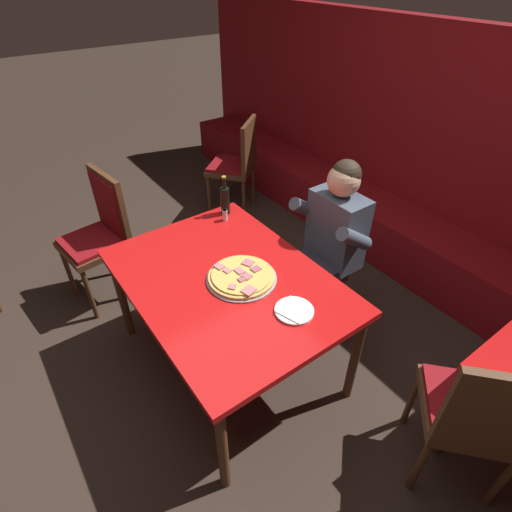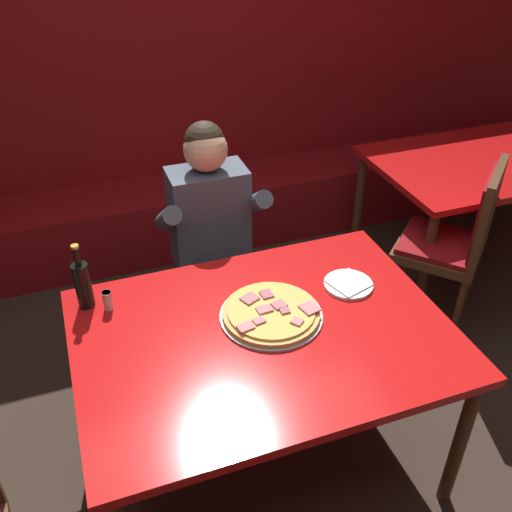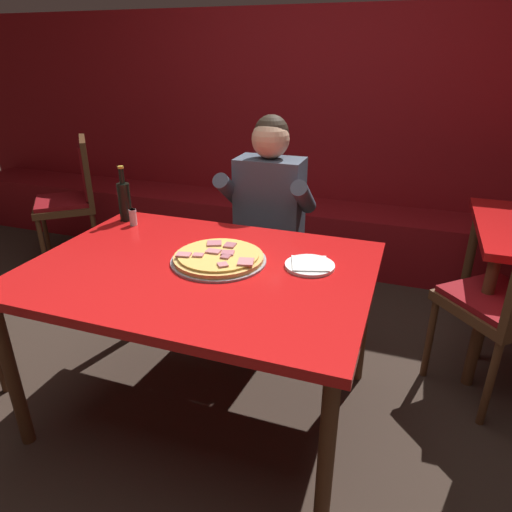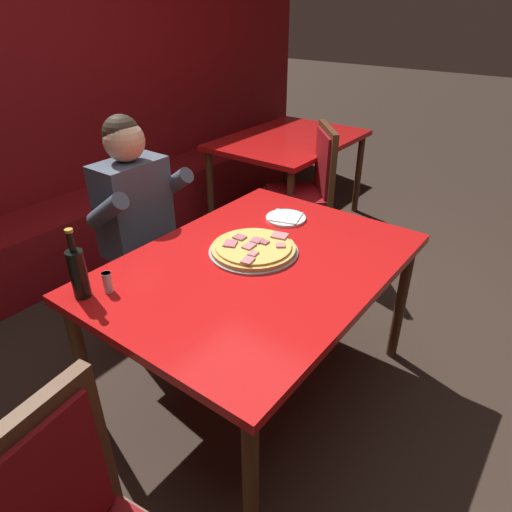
% 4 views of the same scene
% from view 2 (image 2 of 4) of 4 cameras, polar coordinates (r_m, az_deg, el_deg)
% --- Properties ---
extents(ground_plane, '(24.00, 24.00, 0.00)m').
position_cam_2_polar(ground_plane, '(2.78, 0.61, -19.21)').
color(ground_plane, '#33261E').
extents(booth_wall_panel, '(6.80, 0.16, 1.90)m').
position_cam_2_polar(booth_wall_panel, '(3.98, -10.67, 15.00)').
color(booth_wall_panel, maroon).
rests_on(booth_wall_panel, ground_plane).
extents(booth_bench, '(6.46, 0.48, 0.46)m').
position_cam_2_polar(booth_bench, '(3.99, -8.71, 3.82)').
color(booth_bench, maroon).
rests_on(booth_bench, ground_plane).
extents(main_dining_table, '(1.44, 1.04, 0.76)m').
position_cam_2_polar(main_dining_table, '(2.26, 0.72, -8.82)').
color(main_dining_table, '#4C2D19').
rests_on(main_dining_table, ground_plane).
extents(pizza, '(0.41, 0.41, 0.05)m').
position_cam_2_polar(pizza, '(2.27, 1.54, -5.73)').
color(pizza, '#9E9EA3').
rests_on(pizza, main_dining_table).
extents(plate_white_paper, '(0.21, 0.21, 0.02)m').
position_cam_2_polar(plate_white_paper, '(2.46, 9.22, -2.80)').
color(plate_white_paper, white).
rests_on(plate_white_paper, main_dining_table).
extents(beer_bottle, '(0.07, 0.07, 0.29)m').
position_cam_2_polar(beer_bottle, '(2.37, -16.94, -2.65)').
color(beer_bottle, black).
rests_on(beer_bottle, main_dining_table).
extents(shaker_oregano, '(0.04, 0.04, 0.09)m').
position_cam_2_polar(shaker_oregano, '(2.37, -14.60, -4.42)').
color(shaker_oregano, silver).
rests_on(shaker_oregano, main_dining_table).
extents(shaker_red_pepper_flakes, '(0.04, 0.04, 0.09)m').
position_cam_2_polar(shaker_red_pepper_flakes, '(2.36, -14.61, -4.43)').
color(shaker_red_pepper_flakes, silver).
rests_on(shaker_red_pepper_flakes, main_dining_table).
extents(diner_seated_blue_shirt, '(0.53, 0.53, 1.27)m').
position_cam_2_polar(diner_seated_blue_shirt, '(2.85, -4.17, 1.82)').
color(diner_seated_blue_shirt, black).
rests_on(diner_seated_blue_shirt, ground_plane).
extents(dining_chair_by_booth, '(0.62, 0.62, 1.01)m').
position_cam_2_polar(dining_chair_by_booth, '(3.26, 19.49, 1.82)').
color(dining_chair_by_booth, '#4C2D19').
rests_on(dining_chair_by_booth, ground_plane).
extents(background_dining_table, '(1.27, 0.90, 0.76)m').
position_cam_2_polar(background_dining_table, '(3.81, 21.22, 7.82)').
color(background_dining_table, '#4C2D19').
rests_on(background_dining_table, ground_plane).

